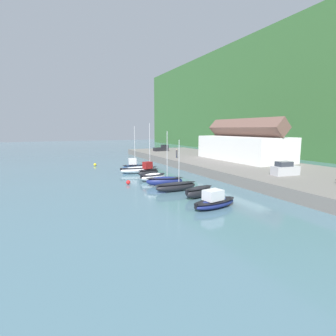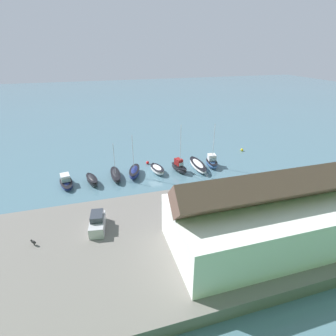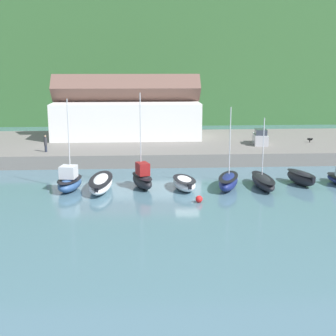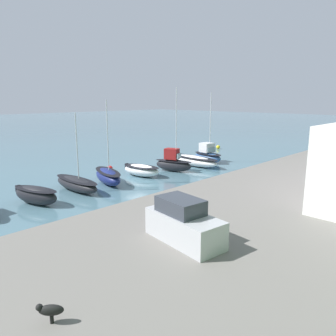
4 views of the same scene
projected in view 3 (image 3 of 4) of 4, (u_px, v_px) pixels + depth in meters
The scene contains 15 objects.
ground_plane at pixel (187, 190), 48.38m from camera, with size 320.00×320.00×0.00m, color slate.
hillside_backdrop at pixel (157, 35), 129.61m from camera, with size 240.00×76.29×40.86m.
quay_promenade at pixel (173, 146), 68.96m from camera, with size 96.70×22.19×1.67m.
harbor_clubhouse at pixel (127, 115), 71.63m from camera, with size 22.30×10.73×9.52m.
moored_boat_0 at pixel (70, 181), 47.89m from camera, with size 2.91×4.94×9.37m.
moored_boat_1 at pixel (101, 183), 48.26m from camera, with size 2.59×7.85×1.33m.
moored_boat_2 at pixel (142, 178), 48.82m from camera, with size 2.93×4.90×9.88m.
moored_boat_3 at pixel (184, 183), 48.30m from camera, with size 2.85×5.03×1.32m.
moored_boat_4 at pixel (228, 181), 48.61m from camera, with size 3.57×6.09×8.48m.
moored_boat_5 at pixel (263, 181), 48.96m from camera, with size 1.89×6.46×7.31m.
moored_boat_6 at pixel (301, 177), 50.24m from camera, with size 2.80×4.94×1.51m.
parked_car_0 at pixel (260, 138), 65.37m from camera, with size 2.35×4.40×2.16m.
person_on_quay at pixel (46, 143), 59.69m from camera, with size 0.40×0.40×2.14m.
dog_on_quay at pixel (310, 139), 66.92m from camera, with size 0.79×0.77×0.68m.
mooring_buoy_1 at pixel (199, 199), 43.92m from camera, with size 0.67×0.67×0.67m.
Camera 3 is at (-4.77, -46.49, 12.88)m, focal length 50.00 mm.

